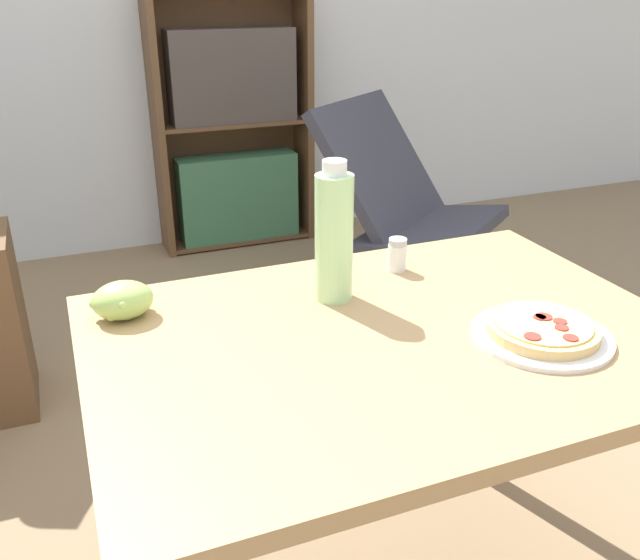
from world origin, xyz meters
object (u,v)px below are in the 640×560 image
(lounge_chair_far, at_px, (410,239))
(drink_bottle, at_px, (334,236))
(bookshelf, at_px, (234,133))
(salt_shaker, at_px, (397,255))
(grape_bunch, at_px, (123,301))
(pizza_on_plate, at_px, (542,331))

(lounge_chair_far, bearing_deg, drink_bottle, -162.13)
(lounge_chair_far, bearing_deg, bookshelf, 80.72)
(drink_bottle, height_order, salt_shaker, drink_bottle)
(grape_bunch, xyz_separation_m, lounge_chair_far, (1.35, 1.25, -0.50))
(grape_bunch, relative_size, bookshelf, 0.09)
(lounge_chair_far, bearing_deg, pizza_on_plate, -148.28)
(bookshelf, bearing_deg, salt_shaker, -95.40)
(salt_shaker, distance_m, lounge_chair_far, 1.52)
(pizza_on_plate, distance_m, bookshelf, 2.64)
(lounge_chair_far, bearing_deg, grape_bunch, -174.27)
(pizza_on_plate, xyz_separation_m, bookshelf, (0.11, 2.63, -0.15))
(drink_bottle, distance_m, lounge_chair_far, 1.72)
(grape_bunch, distance_m, bookshelf, 2.41)
(drink_bottle, bearing_deg, grape_bunch, 170.45)
(drink_bottle, xyz_separation_m, salt_shaker, (0.19, 0.08, -0.10))
(salt_shaker, height_order, bookshelf, bookshelf)
(pizza_on_plate, bearing_deg, salt_shaker, 104.49)
(grape_bunch, height_order, lounge_chair_far, lounge_chair_far)
(pizza_on_plate, distance_m, lounge_chair_far, 1.81)
(pizza_on_plate, height_order, salt_shaker, salt_shaker)
(bookshelf, bearing_deg, grape_bunch, -110.17)
(lounge_chair_far, relative_size, bookshelf, 0.75)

